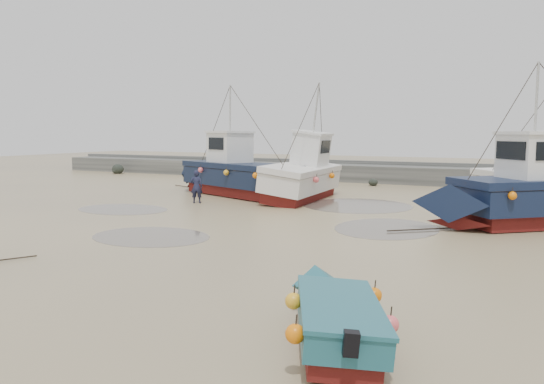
{
  "coord_description": "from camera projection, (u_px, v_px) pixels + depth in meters",
  "views": [
    {
      "loc": [
        8.64,
        -15.12,
        3.68
      ],
      "look_at": [
        -0.05,
        2.48,
        1.4
      ],
      "focal_mm": 35.0,
      "sensor_mm": 36.0,
      "label": 1
    }
  ],
  "objects": [
    {
      "name": "ground",
      "position": [
        241.0,
        241.0,
        17.7
      ],
      "size": [
        120.0,
        120.0,
        0.0
      ],
      "primitive_type": "plane",
      "color": "tan",
      "rests_on": "ground"
    },
    {
      "name": "puddle_c",
      "position": [
        123.0,
        209.0,
        24.88
      ],
      "size": [
        4.56,
        4.56,
        0.01
      ],
      "primitive_type": "cylinder",
      "color": "#60584D",
      "rests_on": "ground"
    },
    {
      "name": "cabin_boat_1",
      "position": [
        303.0,
        174.0,
        28.6
      ],
      "size": [
        2.92,
        9.75,
        6.22
      ],
      "rotation": [
        0.0,
        0.0,
        0.04
      ],
      "color": "maroon",
      "rests_on": "ground"
    },
    {
      "name": "seawall",
      "position": [
        396.0,
        174.0,
        37.19
      ],
      "size": [
        60.0,
        4.92,
        1.5
      ],
      "color": "slate",
      "rests_on": "ground"
    },
    {
      "name": "puddle_d",
      "position": [
        357.0,
        205.0,
        26.14
      ],
      "size": [
        5.38,
        5.38,
        0.01
      ],
      "primitive_type": "cylinder",
      "color": "#60584D",
      "rests_on": "ground"
    },
    {
      "name": "cabin_boat_0",
      "position": [
        234.0,
        172.0,
        30.37
      ],
      "size": [
        10.78,
        6.03,
        6.22
      ],
      "rotation": [
        0.0,
        0.0,
        1.18
      ],
      "color": "maroon",
      "rests_on": "ground"
    },
    {
      "name": "puddle_b",
      "position": [
        386.0,
        228.0,
        20.03
      ],
      "size": [
        3.84,
        3.84,
        0.01
      ],
      "primitive_type": "cylinder",
      "color": "#60584D",
      "rests_on": "ground"
    },
    {
      "name": "person",
      "position": [
        197.0,
        203.0,
        27.04
      ],
      "size": [
        0.73,
        0.62,
        1.69
      ],
      "primitive_type": "imported",
      "rotation": [
        0.0,
        0.0,
        3.55
      ],
      "color": "#1A1D35",
      "rests_on": "ground"
    },
    {
      "name": "puddle_a",
      "position": [
        151.0,
        236.0,
        18.49
      ],
      "size": [
        4.35,
        4.35,
        0.01
      ],
      "primitive_type": "cylinder",
      "color": "#60584D",
      "rests_on": "ground"
    },
    {
      "name": "cabin_boat_2",
      "position": [
        541.0,
        192.0,
        20.51
      ],
      "size": [
        9.37,
        8.04,
        6.22
      ],
      "rotation": [
        0.0,
        0.0,
        2.26
      ],
      "color": "maroon",
      "rests_on": "ground"
    },
    {
      "name": "dinghy_2",
      "position": [
        334.0,
        310.0,
        9.26
      ],
      "size": [
        2.75,
        4.86,
        1.43
      ],
      "rotation": [
        0.0,
        0.0,
        0.43
      ],
      "color": "maroon",
      "rests_on": "ground"
    }
  ]
}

